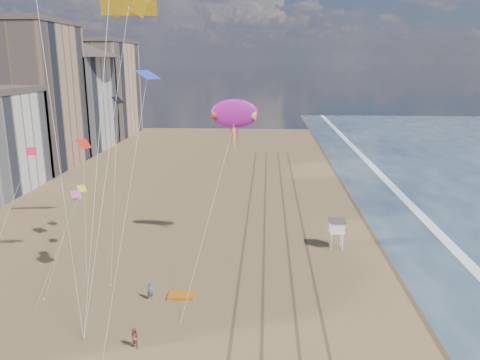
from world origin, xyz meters
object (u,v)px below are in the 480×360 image
grounded_kite (181,295)px  show_kite (234,114)px  lifeguard_stand (337,227)px  kite_flyer_b (134,339)px  kite_flyer_a (150,291)px

grounded_kite → show_kite: 20.06m
lifeguard_stand → grounded_kite: (-15.86, -12.50, -2.52)m
lifeguard_stand → kite_flyer_b: (-17.89, -20.62, -1.81)m
grounded_kite → lifeguard_stand: bearing=38.0°
show_kite → kite_flyer_b: bearing=-106.8°
kite_flyer_a → show_kite: bearing=46.0°
kite_flyer_a → kite_flyer_b: bearing=-101.4°
grounded_kite → kite_flyer_b: 8.40m
lifeguard_stand → kite_flyer_a: size_ratio=2.02×
grounded_kite → kite_flyer_a: 2.84m
lifeguard_stand → show_kite: show_kite is taller
kite_flyer_b → grounded_kite: bearing=103.2°
kite_flyer_b → kite_flyer_a: bearing=122.1°
show_kite → kite_flyer_a: bearing=-117.8°
lifeguard_stand → kite_flyer_a: (-18.52, -13.16, -1.80)m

